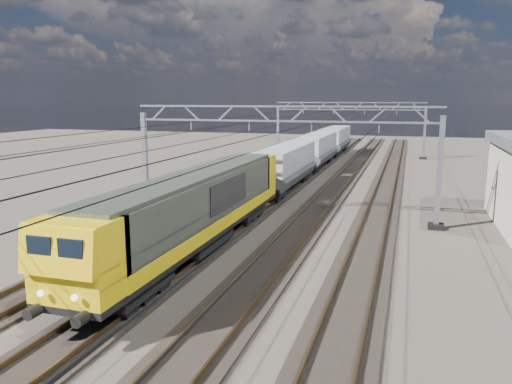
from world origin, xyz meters
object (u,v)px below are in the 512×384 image
(hopper_wagon_lead, at_px, (284,164))
(hopper_wagon_third, at_px, (335,138))
(catenary_gantry_far, at_px, (348,127))
(locomotive, at_px, (196,207))
(catenary_gantry_mid, at_px, (279,157))
(hopper_wagon_mid, at_px, (316,148))

(hopper_wagon_lead, distance_m, hopper_wagon_third, 28.40)
(catenary_gantry_far, relative_size, locomotive, 0.94)
(catenary_gantry_mid, bearing_deg, hopper_wagon_third, 93.04)
(catenary_gantry_mid, relative_size, locomotive, 0.94)
(hopper_wagon_lead, bearing_deg, catenary_gantry_far, 85.71)
(hopper_wagon_lead, xyz_separation_m, hopper_wagon_third, (0.00, 28.40, 0.00))
(hopper_wagon_lead, bearing_deg, catenary_gantry_mid, -77.88)
(catenary_gantry_far, xyz_separation_m, hopper_wagon_third, (-2.00, 1.71, -1.67))
(catenary_gantry_mid, xyz_separation_m, hopper_wagon_third, (-2.00, 37.71, -1.67))
(hopper_wagon_mid, relative_size, hopper_wagon_third, 1.00)
(locomotive, distance_m, hopper_wagon_mid, 31.90)
(locomotive, bearing_deg, hopper_wagon_mid, 90.00)
(catenary_gantry_far, bearing_deg, locomotive, -92.58)
(locomotive, xyz_separation_m, hopper_wagon_mid, (-0.00, 31.90, -0.09))
(hopper_wagon_mid, bearing_deg, locomotive, -90.00)
(catenary_gantry_far, xyz_separation_m, hopper_wagon_lead, (-2.00, -26.69, -1.67))
(catenary_gantry_far, relative_size, hopper_wagon_lead, 1.53)
(hopper_wagon_lead, bearing_deg, locomotive, -90.00)
(catenary_gantry_mid, distance_m, hopper_wagon_third, 37.80)
(locomotive, bearing_deg, hopper_wagon_third, 90.00)
(locomotive, xyz_separation_m, hopper_wagon_third, (-0.00, 46.10, -0.09))
(catenary_gantry_far, xyz_separation_m, locomotive, (-2.00, -44.38, -1.58))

